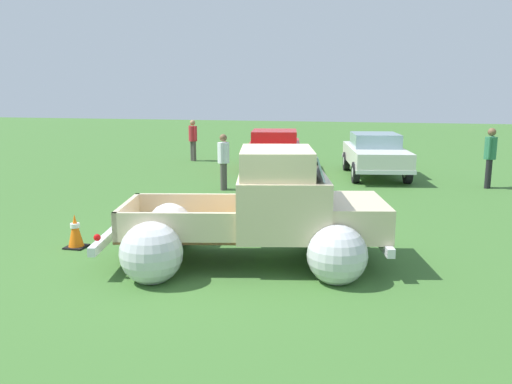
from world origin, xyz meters
The scene contains 9 objects.
ground_plane centered at (0.00, 0.00, 0.00)m, with size 80.00×80.00×0.00m, color #3D6B2D.
vintage_pickup_truck centered at (0.38, 0.08, 0.76)m, with size 4.91×3.49×1.96m.
show_car_0 centered at (-1.47, 10.12, 0.78)m, with size 2.59×4.68×1.43m.
show_car_1 centered at (2.07, 9.60, 0.78)m, with size 2.45×4.38×1.43m.
spectator_0 centered at (-5.18, 11.86, 0.95)m, with size 0.48×0.48×1.67m.
spectator_1 centered at (5.36, 8.16, 1.02)m, with size 0.44×0.53×1.77m.
spectator_2 centered at (-2.18, 6.13, 0.92)m, with size 0.35×0.53×1.62m.
lane_cone_0 centered at (-0.17, 2.30, 0.31)m, with size 0.36×0.36×0.63m.
lane_cone_1 centered at (-3.20, 0.07, 0.31)m, with size 0.36×0.36×0.63m.
Camera 1 is at (2.11, -8.11, 2.85)m, focal length 36.41 mm.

